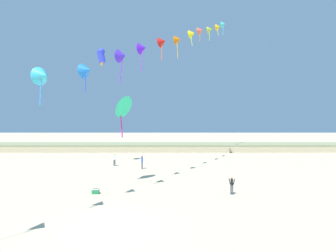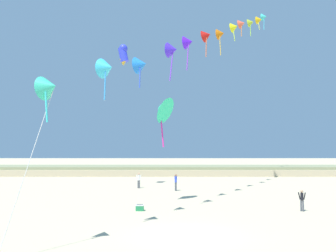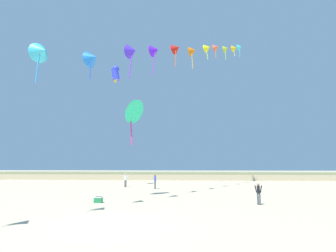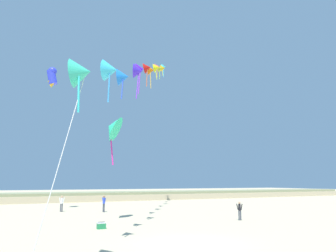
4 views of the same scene
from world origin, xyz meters
name	(u,v)px [view 1 (image 1 of 4)]	position (x,y,z in m)	size (l,w,h in m)	color
ground_plane	(113,228)	(0.00, 0.00, 0.00)	(240.00, 240.00, 0.00)	beige
dune_ridge	(152,147)	(0.00, 39.43, 0.70)	(120.00, 8.74, 1.41)	#BFAE8B
person_near_left	(141,161)	(-0.18, 18.36, 0.99)	(0.32, 0.58, 1.71)	#474C56
person_near_right	(114,159)	(-4.18, 20.64, 0.98)	(0.59, 0.23, 1.69)	#474C56
person_mid_center	(231,184)	(8.46, 6.76, 0.88)	(0.51, 0.29, 1.52)	#474C56
kite_banner_string	(171,40)	(3.52, 15.01, 15.32)	(21.55, 37.75, 24.19)	#34C7A0
large_kite_low_lead	(121,106)	(-1.48, 10.84, 7.66)	(2.51, 2.77, 4.36)	#28E39B
large_kite_mid_trail	(101,57)	(-6.05, 21.24, 15.02)	(1.49, 1.26, 2.47)	#303DF1
beach_cooler	(95,191)	(-2.98, 7.00, 0.21)	(0.58, 0.41, 0.46)	#23844C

